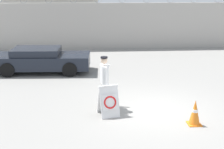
% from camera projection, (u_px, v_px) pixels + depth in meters
% --- Properties ---
extents(ground_plane, '(90.00, 90.00, 0.00)m').
position_uv_depth(ground_plane, '(155.00, 111.00, 10.63)').
color(ground_plane, gray).
extents(perimeter_wall, '(36.00, 0.30, 3.49)m').
position_uv_depth(perimeter_wall, '(122.00, 26.00, 20.91)').
color(perimeter_wall, '#ADA8A0').
rests_on(perimeter_wall, ground_plane).
extents(barricade_sign, '(0.74, 0.79, 1.02)m').
position_uv_depth(barricade_sign, '(109.00, 101.00, 10.13)').
color(barricade_sign, white).
rests_on(barricade_sign, ground_plane).
extents(security_guard, '(0.38, 0.67, 1.79)m').
position_uv_depth(security_guard, '(104.00, 79.00, 10.75)').
color(security_guard, '#514C42').
rests_on(security_guard, ground_plane).
extents(traffic_cone_near, '(0.40, 0.40, 0.79)m').
position_uv_depth(traffic_cone_near, '(195.00, 113.00, 9.47)').
color(traffic_cone_near, orange).
rests_on(traffic_cone_near, ground_plane).
extents(parked_car_front_coupe, '(4.74, 2.05, 1.20)m').
position_uv_depth(parked_car_front_coupe, '(41.00, 60.00, 15.25)').
color(parked_car_front_coupe, black).
rests_on(parked_car_front_coupe, ground_plane).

